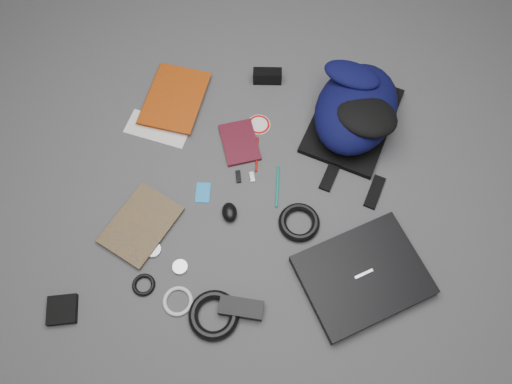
# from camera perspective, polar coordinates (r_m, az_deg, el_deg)

# --- Properties ---
(ground) EXTENTS (4.00, 4.00, 0.00)m
(ground) POSITION_cam_1_polar(r_m,az_deg,el_deg) (1.74, 0.00, -0.27)
(ground) COLOR #4F4F51
(ground) RESTS_ON ground
(backpack) EXTENTS (0.43, 0.51, 0.18)m
(backpack) POSITION_cam_1_polar(r_m,az_deg,el_deg) (1.84, 11.38, 9.35)
(backpack) COLOR black
(backpack) RESTS_ON ground
(laptop) EXTENTS (0.48, 0.44, 0.04)m
(laptop) POSITION_cam_1_polar(r_m,az_deg,el_deg) (1.66, 12.10, -9.30)
(laptop) COLOR black
(laptop) RESTS_ON ground
(textbook_red) EXTENTS (0.26, 0.32, 0.03)m
(textbook_red) POSITION_cam_1_polar(r_m,az_deg,el_deg) (1.98, -12.21, 10.99)
(textbook_red) COLOR #903108
(textbook_red) RESTS_ON ground
(comic_book) EXTENTS (0.28, 0.31, 0.02)m
(comic_book) POSITION_cam_1_polar(r_m,az_deg,el_deg) (1.77, -15.35, -2.16)
(comic_book) COLOR #B1890C
(comic_book) RESTS_ON ground
(envelope) EXTENTS (0.25, 0.16, 0.00)m
(envelope) POSITION_cam_1_polar(r_m,az_deg,el_deg) (1.90, -11.16, 7.10)
(envelope) COLOR white
(envelope) RESTS_ON ground
(dvd_case) EXTENTS (0.17, 0.20, 0.01)m
(dvd_case) POSITION_cam_1_polar(r_m,az_deg,el_deg) (1.83, -1.89, 5.69)
(dvd_case) COLOR #3E0B15
(dvd_case) RESTS_ON ground
(compact_camera) EXTENTS (0.11, 0.05, 0.06)m
(compact_camera) POSITION_cam_1_polar(r_m,az_deg,el_deg) (1.96, 1.31, 13.09)
(compact_camera) COLOR black
(compact_camera) RESTS_ON ground
(sticker_disc) EXTENTS (0.11, 0.11, 0.00)m
(sticker_disc) POSITION_cam_1_polar(r_m,az_deg,el_deg) (1.87, 0.32, 7.70)
(sticker_disc) COLOR white
(sticker_disc) RESTS_ON ground
(pen_teal) EXTENTS (0.01, 0.16, 0.01)m
(pen_teal) POSITION_cam_1_polar(r_m,az_deg,el_deg) (1.75, 2.46, 0.67)
(pen_teal) COLOR #0D7A60
(pen_teal) RESTS_ON ground
(pen_red) EXTENTS (0.01, 0.14, 0.01)m
(pen_red) POSITION_cam_1_polar(r_m,az_deg,el_deg) (1.81, 0.10, 4.34)
(pen_red) COLOR #A4140C
(pen_red) RESTS_ON ground
(id_badge) EXTENTS (0.05, 0.08, 0.00)m
(id_badge) POSITION_cam_1_polar(r_m,az_deg,el_deg) (1.75, -6.08, -0.06)
(id_badge) COLOR #1C88D7
(id_badge) RESTS_ON ground
(usb_black) EXTENTS (0.03, 0.05, 0.01)m
(usb_black) POSITION_cam_1_polar(r_m,az_deg,el_deg) (1.76, -2.03, 1.76)
(usb_black) COLOR black
(usb_black) RESTS_ON ground
(usb_silver) EXTENTS (0.02, 0.04, 0.01)m
(usb_silver) POSITION_cam_1_polar(r_m,az_deg,el_deg) (1.76, -0.45, 1.74)
(usb_silver) COLOR silver
(usb_silver) RESTS_ON ground
(mouse) EXTENTS (0.07, 0.08, 0.04)m
(mouse) POSITION_cam_1_polar(r_m,az_deg,el_deg) (1.69, -3.05, -2.32)
(mouse) COLOR black
(mouse) RESTS_ON ground
(headphone_left) EXTENTS (0.06, 0.06, 0.01)m
(headphone_left) POSITION_cam_1_polar(r_m,az_deg,el_deg) (1.69, -11.68, -6.48)
(headphone_left) COLOR #A9A9AB
(headphone_left) RESTS_ON ground
(headphone_right) EXTENTS (0.05, 0.05, 0.01)m
(headphone_right) POSITION_cam_1_polar(r_m,az_deg,el_deg) (1.66, -8.67, -8.47)
(headphone_right) COLOR #B5B5B7
(headphone_right) RESTS_ON ground
(cable_coil) EXTENTS (0.17, 0.17, 0.03)m
(cable_coil) POSITION_cam_1_polar(r_m,az_deg,el_deg) (1.69, 4.95, -3.47)
(cable_coil) COLOR black
(cable_coil) RESTS_ON ground
(power_brick) EXTENTS (0.14, 0.07, 0.03)m
(power_brick) POSITION_cam_1_polar(r_m,az_deg,el_deg) (1.60, -1.71, -13.10)
(power_brick) COLOR black
(power_brick) RESTS_ON ground
(power_cord_coil) EXTENTS (0.20, 0.20, 0.03)m
(power_cord_coil) POSITION_cam_1_polar(r_m,az_deg,el_deg) (1.60, -4.85, -13.84)
(power_cord_coil) COLOR black
(power_cord_coil) RESTS_ON ground
(pouch) EXTENTS (0.11, 0.11, 0.02)m
(pouch) POSITION_cam_1_polar(r_m,az_deg,el_deg) (1.72, -21.26, -12.43)
(pouch) COLOR black
(pouch) RESTS_ON ground
(earbud_coil) EXTENTS (0.10, 0.10, 0.01)m
(earbud_coil) POSITION_cam_1_polar(r_m,az_deg,el_deg) (1.67, -12.71, -10.31)
(earbud_coil) COLOR black
(earbud_coil) RESTS_ON ground
(white_cable_coil) EXTENTS (0.12, 0.12, 0.01)m
(white_cable_coil) POSITION_cam_1_polar(r_m,az_deg,el_deg) (1.63, -8.92, -12.22)
(white_cable_coil) COLOR silver
(white_cable_coil) RESTS_ON ground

